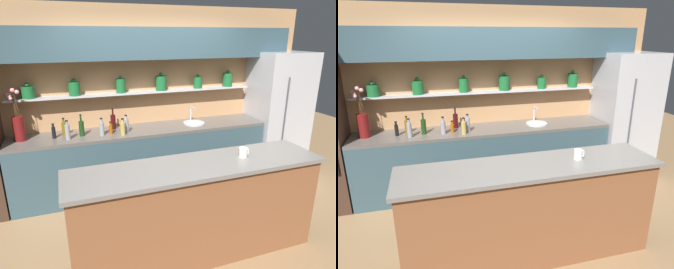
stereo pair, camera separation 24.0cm
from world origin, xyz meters
The scene contains 18 objects.
ground_plane centered at (0.00, 0.00, 0.00)m, with size 12.00×12.00×0.00m, color olive.
back_wall_unit centered at (0.00, 1.53, 1.55)m, with size 5.20×0.44×2.60m.
back_counter_unit centered at (-0.11, 1.24, 0.46)m, with size 3.64×0.62×0.92m.
island_counter centered at (0.00, -0.35, 0.51)m, with size 2.54×0.61×1.02m.
refrigerator centered at (2.16, 1.20, 0.97)m, with size 0.87×0.73×1.95m.
flower_vase centered at (-1.72, 1.27, 1.12)m, with size 0.17×0.15×0.68m.
sink_fixture centered at (0.67, 1.25, 0.94)m, with size 0.32×0.32×0.25m.
bottle_spirit_0 centered at (-1.15, 1.11, 1.03)m, with size 0.06×0.06×0.26m.
bottle_sauce_1 centered at (-0.42, 1.22, 0.99)m, with size 0.05×0.05×0.18m.
bottle_oil_2 centered at (-1.19, 1.31, 1.02)m, with size 0.06×0.06×0.24m.
bottle_wine_3 centered at (-0.97, 1.21, 1.03)m, with size 0.07×0.07×0.29m.
bottle_wine_4 centered at (-0.52, 1.38, 1.03)m, with size 0.07×0.07×0.30m.
bottle_sauce_5 centered at (-0.59, 1.17, 0.99)m, with size 0.05×0.05×0.17m.
bottle_spirit_6 centered at (-0.45, 1.06, 1.01)m, with size 0.07×0.07×0.23m.
bottle_spirit_7 centered at (-0.72, 1.14, 1.02)m, with size 0.06×0.06×0.24m.
bottle_sauce_8 centered at (-1.32, 1.23, 1.00)m, with size 0.05×0.05×0.20m.
bottle_spirit_9 centered at (-0.38, 1.16, 1.02)m, with size 0.07×0.07×0.25m.
coffee_mug centered at (0.50, -0.34, 1.07)m, with size 0.11×0.09×0.10m.
Camera 2 is at (-0.92, -2.81, 2.19)m, focal length 32.00 mm.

